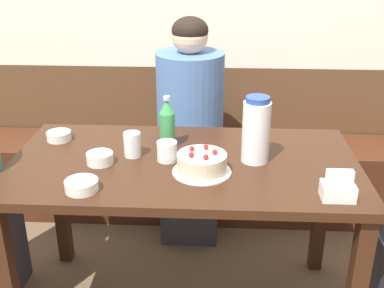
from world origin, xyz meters
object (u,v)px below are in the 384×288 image
object	(u,v)px
soju_bottle	(167,123)
napkin_holder	(338,188)
water_pitcher	(256,130)
glass_water_tall	(167,151)
person_pale_blue_shirt	(190,137)
bowl_soup_white	(59,136)
glass_tumbler_short	(132,144)
bench_seat	(194,178)
bowl_side_dish	(100,158)
bowl_rice_small	(82,185)
birthday_cake	(202,164)

from	to	relation	value
soju_bottle	napkin_holder	distance (m)	0.73
water_pitcher	glass_water_tall	world-z (taller)	water_pitcher
person_pale_blue_shirt	napkin_holder	bearing A→B (deg)	31.38
bowl_soup_white	glass_water_tall	xyz separation A→B (m)	(0.49, -0.18, 0.02)
water_pitcher	glass_tumbler_short	bearing A→B (deg)	177.89
bench_seat	person_pale_blue_shirt	bearing A→B (deg)	-93.05
water_pitcher	glass_tumbler_short	xyz separation A→B (m)	(-0.48, 0.02, -0.08)
bench_seat	bowl_soup_white	distance (m)	1.00
water_pitcher	glass_water_tall	bearing A→B (deg)	-177.06
water_pitcher	bowl_soup_white	size ratio (longest dim) A/B	2.52
bowl_side_dish	person_pale_blue_shirt	size ratio (longest dim) A/B	0.09
napkin_holder	glass_water_tall	bearing A→B (deg)	155.97
glass_tumbler_short	person_pale_blue_shirt	bearing A→B (deg)	71.65
soju_bottle	bowl_side_dish	xyz separation A→B (m)	(-0.25, -0.17, -0.08)
person_pale_blue_shirt	bowl_rice_small	bearing A→B (deg)	-20.14
bench_seat	bowl_side_dish	distance (m)	1.07
birthday_cake	glass_tumbler_short	distance (m)	0.31
bench_seat	glass_water_tall	world-z (taller)	glass_water_tall
bench_seat	bowl_soup_white	world-z (taller)	bowl_soup_white
person_pale_blue_shirt	bowl_soup_white	bearing A→B (deg)	-50.52
water_pitcher	bowl_soup_white	distance (m)	0.85
water_pitcher	person_pale_blue_shirt	bearing A→B (deg)	115.32
soju_bottle	bowl_soup_white	world-z (taller)	soju_bottle
bowl_soup_white	bowl_rice_small	world-z (taller)	same
soju_bottle	glass_tumbler_short	bearing A→B (deg)	-142.77
birthday_cake	soju_bottle	size ratio (longest dim) A/B	1.01
bowl_rice_small	bowl_side_dish	size ratio (longest dim) A/B	1.12
soju_bottle	bowl_soup_white	size ratio (longest dim) A/B	2.11
glass_tumbler_short	person_pale_blue_shirt	distance (m)	0.66
birthday_cake	bowl_soup_white	distance (m)	0.69
bench_seat	soju_bottle	world-z (taller)	soju_bottle
birthday_cake	napkin_holder	distance (m)	0.49
napkin_holder	person_pale_blue_shirt	bearing A→B (deg)	121.38
glass_tumbler_short	glass_water_tall	bearing A→B (deg)	-14.01
bench_seat	soju_bottle	xyz separation A→B (m)	(-0.08, -0.70, 0.61)
napkin_holder	birthday_cake	bearing A→B (deg)	159.85
water_pitcher	napkin_holder	distance (m)	0.39
napkin_holder	glass_tumbler_short	world-z (taller)	napkin_holder
napkin_holder	bowl_rice_small	bearing A→B (deg)	179.40
bench_seat	napkin_holder	distance (m)	1.34
bowl_side_dish	bench_seat	bearing A→B (deg)	69.71
bowl_soup_white	napkin_holder	bearing A→B (deg)	-22.41
bowl_soup_white	glass_tumbler_short	world-z (taller)	glass_tumbler_short
napkin_holder	bowl_soup_white	size ratio (longest dim) A/B	1.06
bowl_rice_small	bowl_side_dish	distance (m)	0.22
glass_water_tall	birthday_cake	bearing A→B (deg)	-35.22
bowl_side_dish	glass_tumbler_short	xyz separation A→B (m)	(0.12, 0.08, 0.03)
birthday_cake	glass_tumbler_short	size ratio (longest dim) A/B	2.23
birthday_cake	bowl_side_dish	bearing A→B (deg)	171.61
birthday_cake	napkin_holder	size ratio (longest dim) A/B	2.01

